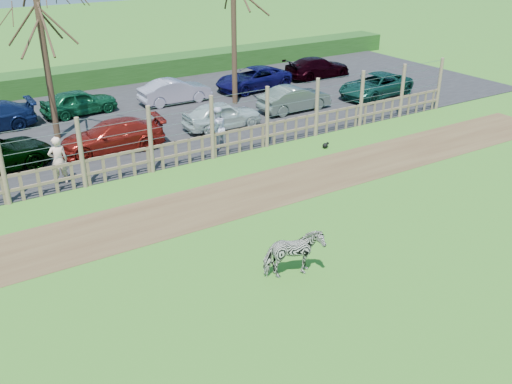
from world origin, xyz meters
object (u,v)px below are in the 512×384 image
visitor_a (58,161)px  visitor_b (217,128)px  car_5 (294,98)px  car_6 (375,85)px  zebra (293,254)px  car_4 (222,115)px  car_12 (253,79)px  crow (325,145)px  car_3 (112,136)px  car_11 (175,91)px  car_13 (317,67)px  tree_mid (40,20)px  car_10 (79,102)px

visitor_a → visitor_b: (6.27, 0.14, 0.00)m
car_5 → car_6: 5.07m
zebra → car_5: 14.46m
car_4 → car_12: 6.75m
crow → car_5: car_5 is taller
car_5 → car_6: bearing=-93.6°
visitor_b → car_3: bearing=-33.7°
car_4 → car_11: 4.80m
car_13 → visitor_b: bearing=124.8°
visitor_b → car_3: size_ratio=0.42×
tree_mid → car_10: (1.83, 2.84, -4.23)m
zebra → car_6: (13.54, 11.51, -0.00)m
visitor_a → car_5: bearing=-160.9°
car_4 → car_5: size_ratio=0.97×
car_3 → car_12: 10.91m
zebra → car_13: (13.55, 16.45, -0.00)m
visitor_b → car_12: bearing=-134.9°
visitor_a → car_12: 14.30m
car_6 → car_11: bearing=-123.4°
visitor_a → car_6: visitor_a is taller
car_5 → car_13: 6.94m
visitor_b → car_4: 2.61m
tree_mid → car_13: 16.64m
car_10 → car_12: same height
crow → car_6: size_ratio=0.07×
zebra → car_12: (8.88, 16.13, -0.00)m
visitor_b → visitor_a: bearing=-2.7°
car_6 → car_11: size_ratio=1.19×
tree_mid → visitor_a: 6.39m
tree_mid → visitor_b: bearing=-42.8°
car_11 → car_6: bearing=-115.5°
car_6 → car_13: 4.94m
car_4 → car_13: same height
tree_mid → car_11: 8.07m
car_12 → tree_mid: bearing=-83.5°
visitor_b → car_3: visitor_b is taller
crow → car_12: bearing=75.9°
car_6 → car_12: same height
visitor_b → car_5: bearing=-159.2°
car_10 → car_12: bearing=-98.1°
tree_mid → zebra: tree_mid is taller
visitor_b → car_5: 6.27m
car_10 → car_13: same height
car_10 → car_11: bearing=-102.4°
car_11 → zebra: bearing=165.9°
zebra → car_12: bearing=-15.2°
car_10 → tree_mid: bearing=142.4°
car_5 → car_10: same height
car_5 → car_10: bearing=59.9°
visitor_a → car_4: 8.03m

